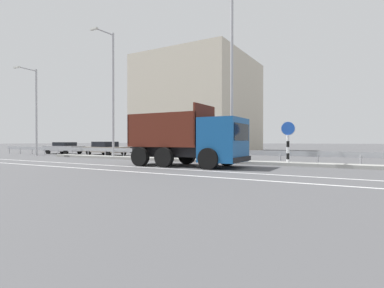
# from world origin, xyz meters

# --- Properties ---
(ground_plane) EXTENTS (320.00, 320.00, 0.00)m
(ground_plane) POSITION_xyz_m (0.00, 0.00, 0.00)
(ground_plane) COLOR #4C4C4F
(lane_strip_0) EXTENTS (49.93, 0.16, 0.01)m
(lane_strip_0) POSITION_xyz_m (1.39, -2.69, 0.00)
(lane_strip_0) COLOR silver
(lane_strip_0) RESTS_ON ground_plane
(lane_strip_1) EXTENTS (49.93, 0.16, 0.01)m
(lane_strip_1) POSITION_xyz_m (1.39, -4.68, 0.00)
(lane_strip_1) COLOR silver
(lane_strip_1) RESTS_ON ground_plane
(median_island) EXTENTS (27.46, 1.10, 0.18)m
(median_island) POSITION_xyz_m (0.00, 2.39, 0.09)
(median_island) COLOR gray
(median_island) RESTS_ON ground_plane
(median_guardrail) EXTENTS (49.93, 0.09, 0.78)m
(median_guardrail) POSITION_xyz_m (-0.00, 3.73, 0.57)
(median_guardrail) COLOR #9EA0A5
(median_guardrail) RESTS_ON ground_plane
(dump_truck) EXTENTS (6.53, 2.93, 3.28)m
(dump_truck) POSITION_xyz_m (2.26, -0.86, 1.28)
(dump_truck) COLOR #144C8C
(dump_truck) RESTS_ON ground_plane
(median_road_sign) EXTENTS (0.80, 0.16, 2.48)m
(median_road_sign) POSITION_xyz_m (6.11, 2.39, 1.33)
(median_road_sign) COLOR white
(median_road_sign) RESTS_ON ground_plane
(street_lamp_0) EXTENTS (0.71, 2.14, 8.18)m
(street_lamp_0) POSITION_xyz_m (-17.22, 2.09, 4.56)
(street_lamp_0) COLOR #ADADB2
(street_lamp_0) RESTS_ON ground_plane
(street_lamp_1) EXTENTS (0.71, 2.00, 9.82)m
(street_lamp_1) POSITION_xyz_m (-7.26, 2.17, 5.38)
(street_lamp_1) COLOR #ADADB2
(street_lamp_1) RESTS_ON ground_plane
(street_lamp_2) EXTENTS (0.70, 2.53, 10.62)m
(street_lamp_2) POSITION_xyz_m (2.73, 2.17, 5.85)
(street_lamp_2) COLOR #ADADB2
(street_lamp_2) RESTS_ON ground_plane
(parked_car_0) EXTENTS (4.55, 2.11, 1.25)m
(parked_car_0) POSITION_xyz_m (-18.02, 5.84, 0.66)
(parked_car_0) COLOR #A3A3A8
(parked_car_0) RESTS_ON ground_plane
(parked_car_1) EXTENTS (4.87, 2.32, 1.32)m
(parked_car_1) POSITION_xyz_m (-12.01, 6.05, 0.67)
(parked_car_1) COLOR gray
(parked_car_1) RESTS_ON ground_plane
(parked_car_2) EXTENTS (4.78, 1.96, 1.23)m
(parked_car_2) POSITION_xyz_m (-6.07, 6.43, 0.65)
(parked_car_2) COLOR black
(parked_car_2) RESTS_ON ground_plane
(parked_car_3) EXTENTS (3.97, 1.92, 1.48)m
(parked_car_3) POSITION_xyz_m (-0.99, 6.16, 0.74)
(parked_car_3) COLOR #A3A3A8
(parked_car_3) RESTS_ON ground_plane
(background_building_0) EXTENTS (13.72, 15.08, 12.85)m
(background_building_0) POSITION_xyz_m (-10.62, 22.58, 6.43)
(background_building_0) COLOR beige
(background_building_0) RESTS_ON ground_plane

